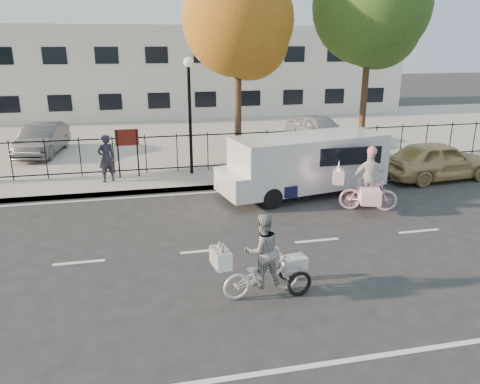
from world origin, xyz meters
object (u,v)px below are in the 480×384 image
object	(u,v)px
zebra_trike	(262,264)
gold_sedan	(438,160)
lamppost	(189,96)
pedestrian	(106,158)
lot_car_c	(42,139)
lot_car_d	(319,129)
unicorn_bike	(368,187)
white_van	(306,162)
bull_bike	(286,183)

from	to	relation	value
zebra_trike	gold_sedan	bearing A→B (deg)	-60.56
lamppost	pedestrian	size ratio (longest dim) A/B	2.52
lot_car_c	lot_car_d	bearing A→B (deg)	5.22
lamppost	zebra_trike	bearing A→B (deg)	-87.65
unicorn_bike	white_van	world-z (taller)	unicorn_bike
pedestrian	unicorn_bike	bearing A→B (deg)	124.48
gold_sedan	pedestrian	bearing A→B (deg)	76.21
lot_car_c	pedestrian	bearing A→B (deg)	-51.59
white_van	pedestrian	xyz separation A→B (m)	(-6.65, 2.47, -0.11)
bull_bike	unicorn_bike	bearing A→B (deg)	-112.75
unicorn_bike	white_van	distance (m)	2.41
bull_bike	lot_car_c	size ratio (longest dim) A/B	0.43
unicorn_bike	pedestrian	size ratio (longest dim) A/B	1.19
lot_car_c	white_van	bearing A→B (deg)	-30.50
white_van	pedestrian	world-z (taller)	white_van
lot_car_c	bull_bike	bearing A→B (deg)	-35.62
zebra_trike	bull_bike	size ratio (longest dim) A/B	1.16
bull_bike	lot_car_c	bearing A→B (deg)	55.51
unicorn_bike	lamppost	bearing A→B (deg)	64.54
lamppost	zebra_trike	size ratio (longest dim) A/B	2.09
zebra_trike	white_van	world-z (taller)	white_van
white_van	gold_sedan	bearing A→B (deg)	-4.67
lamppost	white_van	size ratio (longest dim) A/B	0.72
bull_bike	lot_car_c	world-z (taller)	bull_bike
white_van	gold_sedan	world-z (taller)	white_van
bull_bike	white_van	xyz separation A→B (m)	(0.89, 0.67, 0.47)
unicorn_bike	white_van	size ratio (longest dim) A/B	0.34
lamppost	lot_car_c	xyz separation A→B (m)	(-6.16, 4.61, -2.28)
pedestrian	lot_car_d	size ratio (longest dim) A/B	0.41
gold_sedan	lot_car_c	world-z (taller)	lot_car_c
lamppost	lot_car_d	xyz separation A→B (m)	(6.82, 4.13, -2.25)
unicorn_bike	lot_car_d	bearing A→B (deg)	7.74
white_van	gold_sedan	xyz separation A→B (m)	(5.51, 0.63, -0.38)
pedestrian	zebra_trike	bearing A→B (deg)	85.71
lot_car_d	gold_sedan	bearing A→B (deg)	-85.12
zebra_trike	lot_car_d	bearing A→B (deg)	-34.67
lamppost	unicorn_bike	size ratio (longest dim) A/B	2.11
bull_bike	pedestrian	size ratio (longest dim) A/B	1.04
white_van	lot_car_d	bearing A→B (deg)	53.93
white_van	lot_car_d	size ratio (longest dim) A/B	1.43
white_van	zebra_trike	bearing A→B (deg)	-128.26
bull_bike	white_van	bearing A→B (deg)	-44.59
zebra_trike	lot_car_c	world-z (taller)	zebra_trike
gold_sedan	lot_car_c	xyz separation A→B (m)	(-15.21, 6.91, 0.09)
zebra_trike	bull_bike	xyz separation A→B (m)	(2.28, 5.53, -0.04)
unicorn_bike	bull_bike	xyz separation A→B (m)	(-2.19, 1.33, -0.10)
bull_bike	pedestrian	world-z (taller)	pedestrian
bull_bike	pedestrian	distance (m)	6.57
lamppost	lot_car_c	world-z (taller)	lamppost
gold_sedan	pedestrian	size ratio (longest dim) A/B	2.51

